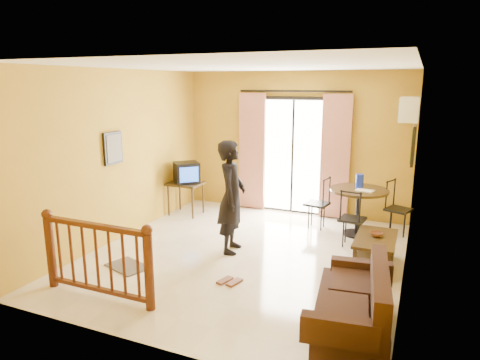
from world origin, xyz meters
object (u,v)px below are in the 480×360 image
at_px(television, 187,173).
at_px(coffee_table, 375,247).
at_px(sofa, 356,306).
at_px(dining_table, 359,199).
at_px(standing_person, 232,197).

xyz_separation_m(television, coffee_table, (3.72, -1.11, -0.56)).
xyz_separation_m(coffee_table, sofa, (-0.00, -1.78, -0.02)).
bearing_deg(dining_table, sofa, -82.02).
relative_size(television, coffee_table, 0.62).
xyz_separation_m(television, dining_table, (3.29, 0.13, -0.21)).
height_order(coffee_table, sofa, sofa).
distance_m(dining_table, sofa, 3.07).
bearing_deg(coffee_table, standing_person, -172.60).
xyz_separation_m(television, sofa, (3.71, -2.89, -0.58)).
distance_m(television, standing_person, 2.11).
height_order(sofa, standing_person, standing_person).
relative_size(dining_table, coffee_table, 0.99).
bearing_deg(television, dining_table, -41.26).
height_order(television, standing_person, standing_person).
distance_m(television, dining_table, 3.30).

